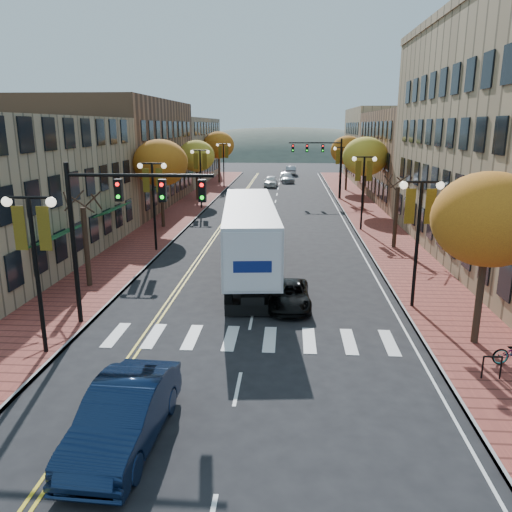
# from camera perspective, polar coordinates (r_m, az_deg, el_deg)

# --- Properties ---
(ground) EXTENTS (200.00, 200.00, 0.00)m
(ground) POSITION_cam_1_polar(r_m,az_deg,el_deg) (18.84, -1.48, -11.92)
(ground) COLOR black
(ground) RESTS_ON ground
(sidewalk_left) EXTENTS (4.00, 85.00, 0.15)m
(sidewalk_left) POSITION_cam_1_polar(r_m,az_deg,el_deg) (51.08, -8.20, 5.14)
(sidewalk_left) COLOR brown
(sidewalk_left) RESTS_ON ground
(sidewalk_right) EXTENTS (4.00, 85.00, 0.15)m
(sidewalk_right) POSITION_cam_1_polar(r_m,az_deg,el_deg) (50.51, 12.28, 4.85)
(sidewalk_right) COLOR brown
(sidewalk_right) RESTS_ON ground
(building_left_mid) EXTENTS (12.00, 24.00, 11.00)m
(building_left_mid) POSITION_cam_1_polar(r_m,az_deg,el_deg) (56.03, -15.84, 11.17)
(building_left_mid) COLOR brown
(building_left_mid) RESTS_ON ground
(building_left_far) EXTENTS (12.00, 26.00, 9.50)m
(building_left_far) POSITION_cam_1_polar(r_m,az_deg,el_deg) (80.04, -9.78, 11.87)
(building_left_far) COLOR #9E8966
(building_left_far) RESTS_ON ground
(building_right_mid) EXTENTS (15.00, 24.00, 10.00)m
(building_right_mid) POSITION_cam_1_polar(r_m,az_deg,el_deg) (61.24, 20.24, 10.61)
(building_right_mid) COLOR brown
(building_right_mid) RESTS_ON ground
(building_right_far) EXTENTS (15.00, 20.00, 11.00)m
(building_right_far) POSITION_cam_1_polar(r_m,az_deg,el_deg) (82.56, 16.05, 12.12)
(building_right_far) COLOR #9E8966
(building_right_far) RESTS_ON ground
(tree_left_a) EXTENTS (0.28, 0.28, 4.20)m
(tree_left_a) POSITION_cam_1_polar(r_m,az_deg,el_deg) (27.64, -18.81, 0.97)
(tree_left_a) COLOR #382619
(tree_left_a) RESTS_ON sidewalk_left
(tree_left_b) EXTENTS (4.48, 4.48, 7.21)m
(tree_left_b) POSITION_cam_1_polar(r_m,az_deg,el_deg) (42.23, -10.87, 10.39)
(tree_left_b) COLOR #382619
(tree_left_b) RESTS_ON sidewalk_left
(tree_left_c) EXTENTS (4.16, 4.16, 6.69)m
(tree_left_c) POSITION_cam_1_polar(r_m,az_deg,el_deg) (57.85, -6.83, 11.26)
(tree_left_c) COLOR #382619
(tree_left_c) RESTS_ON sidewalk_left
(tree_left_d) EXTENTS (4.61, 4.61, 7.42)m
(tree_left_d) POSITION_cam_1_polar(r_m,az_deg,el_deg) (75.57, -4.30, 12.53)
(tree_left_d) COLOR #382619
(tree_left_d) RESTS_ON sidewalk_left
(tree_right_a) EXTENTS (4.16, 4.16, 6.69)m
(tree_right_a) POSITION_cam_1_polar(r_m,az_deg,el_deg) (20.45, 25.05, 3.79)
(tree_right_a) COLOR #382619
(tree_right_a) RESTS_ON sidewalk_right
(tree_right_b) EXTENTS (0.28, 0.28, 4.20)m
(tree_right_b) POSITION_cam_1_polar(r_m,az_deg,el_deg) (36.07, 15.68, 4.28)
(tree_right_b) COLOR #382619
(tree_right_b) RESTS_ON sidewalk_right
(tree_right_c) EXTENTS (4.48, 4.48, 7.21)m
(tree_right_c) POSITION_cam_1_polar(r_m,az_deg,el_deg) (51.38, 12.37, 11.04)
(tree_right_c) COLOR #382619
(tree_right_c) RESTS_ON sidewalk_right
(tree_right_d) EXTENTS (4.35, 4.35, 7.00)m
(tree_right_d) POSITION_cam_1_polar(r_m,az_deg,el_deg) (67.24, 10.41, 11.80)
(tree_right_d) COLOR #382619
(tree_right_d) RESTS_ON sidewalk_right
(lamp_left_a) EXTENTS (1.96, 0.36, 6.05)m
(lamp_left_a) POSITION_cam_1_polar(r_m,az_deg,el_deg) (19.53, -24.06, 1.15)
(lamp_left_a) COLOR black
(lamp_left_a) RESTS_ON ground
(lamp_left_b) EXTENTS (1.96, 0.36, 6.05)m
(lamp_left_b) POSITION_cam_1_polar(r_m,az_deg,el_deg) (34.26, -11.68, 7.46)
(lamp_left_b) COLOR black
(lamp_left_b) RESTS_ON ground
(lamp_left_c) EXTENTS (1.96, 0.36, 6.05)m
(lamp_left_c) POSITION_cam_1_polar(r_m,az_deg,el_deg) (51.74, -6.37, 10.03)
(lamp_left_c) COLOR black
(lamp_left_c) RESTS_ON ground
(lamp_left_d) EXTENTS (1.96, 0.36, 6.05)m
(lamp_left_d) POSITION_cam_1_polar(r_m,az_deg,el_deg) (69.49, -3.73, 11.27)
(lamp_left_d) COLOR black
(lamp_left_d) RESTS_ON ground
(lamp_right_a) EXTENTS (1.96, 0.36, 6.05)m
(lamp_right_a) POSITION_cam_1_polar(r_m,az_deg,el_deg) (23.87, 18.14, 3.98)
(lamp_right_a) COLOR black
(lamp_right_a) RESTS_ON ground
(lamp_right_b) EXTENTS (1.96, 0.36, 6.05)m
(lamp_right_b) POSITION_cam_1_polar(r_m,az_deg,el_deg) (41.39, 12.18, 8.64)
(lamp_right_b) COLOR black
(lamp_right_b) RESTS_ON ground
(lamp_right_c) EXTENTS (1.96, 0.36, 6.05)m
(lamp_right_c) POSITION_cam_1_polar(r_m,az_deg,el_deg) (59.20, 9.74, 10.49)
(lamp_right_c) COLOR black
(lamp_right_c) RESTS_ON ground
(traffic_mast_near) EXTENTS (6.10, 0.35, 7.00)m
(traffic_mast_near) POSITION_cam_1_polar(r_m,az_deg,el_deg) (21.29, -15.69, 4.65)
(traffic_mast_near) COLOR black
(traffic_mast_near) RESTS_ON ground
(traffic_mast_far) EXTENTS (6.10, 0.34, 7.00)m
(traffic_mast_far) POSITION_cam_1_polar(r_m,az_deg,el_deg) (58.99, 7.78, 11.17)
(traffic_mast_far) COLOR black
(traffic_mast_far) RESTS_ON ground
(semi_truck) EXTENTS (4.33, 16.94, 4.19)m
(semi_truck) POSITION_cam_1_polar(r_m,az_deg,el_deg) (29.57, -0.81, 3.02)
(semi_truck) COLOR black
(semi_truck) RESTS_ON ground
(navy_sedan) EXTENTS (2.04, 5.30, 1.72)m
(navy_sedan) POSITION_cam_1_polar(r_m,az_deg,el_deg) (14.58, -14.86, -17.17)
(navy_sedan) COLOR #0D1B37
(navy_sedan) RESTS_ON ground
(black_suv) EXTENTS (2.09, 4.31, 1.18)m
(black_suv) POSITION_cam_1_polar(r_m,az_deg,el_deg) (23.94, 3.81, -4.47)
(black_suv) COLOR black
(black_suv) RESTS_ON ground
(car_far_white) EXTENTS (1.94, 4.59, 1.55)m
(car_far_white) POSITION_cam_1_polar(r_m,az_deg,el_deg) (71.25, 1.70, 8.53)
(car_far_white) COLOR white
(car_far_white) RESTS_ON ground
(car_far_silver) EXTENTS (2.37, 4.86, 1.36)m
(car_far_silver) POSITION_cam_1_polar(r_m,az_deg,el_deg) (76.71, 3.59, 8.89)
(car_far_silver) COLOR #999AA0
(car_far_silver) RESTS_ON ground
(car_far_oncoming) EXTENTS (1.90, 5.01, 1.63)m
(car_far_oncoming) POSITION_cam_1_polar(r_m,az_deg,el_deg) (87.96, 4.04, 9.71)
(car_far_oncoming) COLOR #9C9DA3
(car_far_oncoming) RESTS_ON ground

